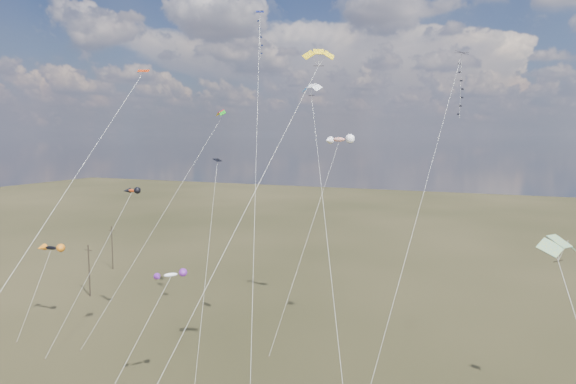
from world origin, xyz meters
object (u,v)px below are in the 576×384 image
at_px(utility_pole_near, 89,270).
at_px(utility_pole_far, 112,247).
at_px(novelty_black_orange, 51,248).
at_px(diamond_black_high, 455,101).
at_px(parafoil_yellow, 317,54).

bearing_deg(utility_pole_near, utility_pole_far, 119.74).
xyz_separation_m(utility_pole_far, novelty_black_orange, (13.24, -25.59, 6.31)).
xyz_separation_m(utility_pole_near, utility_pole_far, (-8.00, 14.00, 0.00)).
xyz_separation_m(diamond_black_high, parafoil_yellow, (-8.95, -12.74, 2.98)).
bearing_deg(diamond_black_high, utility_pole_near, 170.87).
height_order(diamond_black_high, novelty_black_orange, diamond_black_high).
relative_size(utility_pole_far, diamond_black_high, 0.25).
bearing_deg(utility_pole_far, utility_pole_near, -60.26).
height_order(utility_pole_near, diamond_black_high, diamond_black_high).
xyz_separation_m(utility_pole_near, novelty_black_orange, (5.24, -11.59, 6.31)).
xyz_separation_m(utility_pole_near, parafoil_yellow, (44.32, -21.30, 26.59)).
relative_size(utility_pole_near, parafoil_yellow, 0.25).
distance_m(utility_pole_near, novelty_black_orange, 14.20).
distance_m(utility_pole_near, parafoil_yellow, 55.91).
height_order(utility_pole_near, parafoil_yellow, parafoil_yellow).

